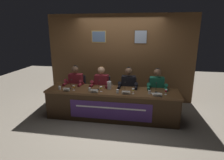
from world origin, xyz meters
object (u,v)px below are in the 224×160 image
object	(u,v)px
juice_glass_center_left	(101,88)
microphone_center_right	(125,88)
nameplate_center_left	(94,91)
panelist_far_right	(157,88)
water_cup_center_right	(117,91)
chair_far_right	(156,96)
panelist_center_right	(128,87)
conference_table	(111,100)
panelist_far_left	(75,84)
chair_center_left	(103,93)
nameplate_center_right	(126,93)
juice_glass_center_right	(133,90)
nameplate_far_right	(157,95)
microphone_far_right	(156,89)
microphone_center_left	(98,86)
juice_glass_far_right	(166,91)
nameplate_far_left	(66,90)
microphone_far_left	(70,85)
water_cup_far_right	(149,92)
water_pitcher_central	(109,85)
document_stack_far_right	(157,94)
chair_center_right	(129,94)
water_cup_center_left	(90,90)
water_cup_far_left	(60,88)
juice_glass_far_left	(74,87)
chair_far_left	(78,92)
panelist_center_left	(101,86)

from	to	relation	value
juice_glass_center_left	microphone_center_right	world-z (taller)	microphone_center_right
nameplate_center_left	panelist_far_right	bearing A→B (deg)	24.35
water_cup_center_right	panelist_far_right	xyz separation A→B (m)	(0.93, 0.59, -0.06)
chair_far_right	panelist_center_right	bearing A→B (deg)	-164.77
conference_table	panelist_far_left	bearing A→B (deg)	156.26
chair_center_left	nameplate_center_right	size ratio (longest dim) A/B	4.56
juice_glass_center_right	chair_far_right	size ratio (longest dim) A/B	0.14
nameplate_far_right	microphone_far_right	size ratio (longest dim) A/B	0.91
microphone_center_left	juice_glass_far_right	bearing A→B (deg)	-3.88
nameplate_far_left	nameplate_center_right	bearing A→B (deg)	0.57
juice_glass_center_right	water_cup_center_right	xyz separation A→B (m)	(-0.36, -0.01, -0.05)
microphone_far_left	microphone_center_right	world-z (taller)	same
water_cup_far_right	conference_table	bearing A→B (deg)	177.52
water_pitcher_central	document_stack_far_right	size ratio (longest dim) A/B	0.87
nameplate_far_left	chair_center_right	distance (m)	1.70
nameplate_far_left	water_cup_center_left	size ratio (longest dim) A/B	1.80
water_cup_far_left	panelist_center_right	xyz separation A→B (m)	(1.64, 0.56, -0.06)
chair_far_right	microphone_center_right	bearing A→B (deg)	-140.80
nameplate_far_left	water_cup_far_right	world-z (taller)	water_cup_far_right
water_cup_center_left	water_cup_far_right	size ratio (longest dim) A/B	1.00
juice_glass_center_right	nameplate_far_right	distance (m)	0.55
panelist_center_right	juice_glass_center_right	bearing A→B (deg)	-74.18
nameplate_far_left	juice_glass_far_right	xyz separation A→B (m)	(2.32, 0.16, 0.05)
water_cup_far_right	juice_glass_far_left	bearing A→B (deg)	-178.50
microphone_center_left	chair_far_left	bearing A→B (deg)	142.06
water_cup_center_left	nameplate_center_right	bearing A→B (deg)	-5.93
juice_glass_center_left	chair_far_right	size ratio (longest dim) A/B	0.14
water_cup_far_left	juice_glass_center_right	distance (m)	1.81
microphone_center_right	microphone_center_left	bearing A→B (deg)	176.31
water_cup_center_right	document_stack_far_right	size ratio (longest dim) A/B	0.35
nameplate_far_right	water_cup_far_right	world-z (taller)	water_cup_far_right
panelist_center_left	chair_far_right	world-z (taller)	panelist_center_left
panelist_far_left	juice_glass_far_left	xyz separation A→B (m)	(0.18, -0.57, 0.11)
water_cup_far_left	water_cup_center_right	bearing A→B (deg)	-1.25
nameplate_far_right	juice_glass_far_left	bearing A→B (deg)	176.99
panelist_far_left	document_stack_far_right	xyz separation A→B (m)	(2.15, -0.52, 0.03)
nameplate_center_right	water_cup_far_left	bearing A→B (deg)	176.84
chair_far_left	microphone_far_left	xyz separation A→B (m)	(0.04, -0.62, 0.37)
nameplate_center_right	microphone_center_right	xyz separation A→B (m)	(-0.05, 0.21, 0.03)
microphone_far_right	water_pitcher_central	distance (m)	1.14
water_cup_center_left	juice_glass_far_right	bearing A→B (deg)	1.78
juice_glass_far_right	document_stack_far_right	distance (m)	0.22
chair_center_right	water_cup_center_right	distance (m)	0.88
chair_center_left	water_cup_far_right	distance (m)	1.49
nameplate_far_left	microphone_center_left	xyz separation A→B (m)	(0.72, 0.27, 0.03)
nameplate_center_left	microphone_far_right	bearing A→B (deg)	11.87
chair_far_left	microphone_far_right	distance (m)	2.25
conference_table	panelist_center_left	bearing A→B (deg)	127.18
nameplate_far_left	nameplate_far_right	xyz separation A→B (m)	(2.13, -0.01, 0.00)
juice_glass_far_left	document_stack_far_right	world-z (taller)	juice_glass_far_left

